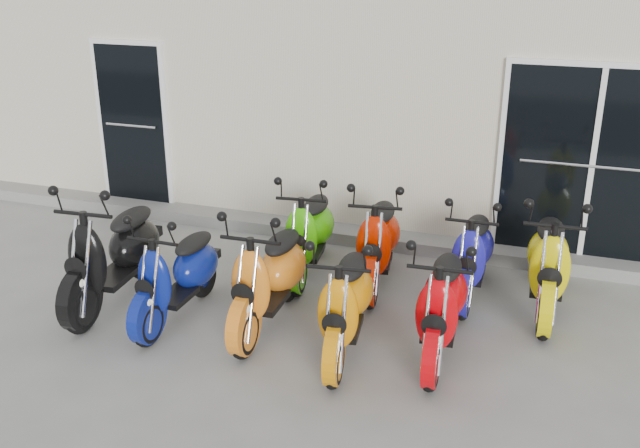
# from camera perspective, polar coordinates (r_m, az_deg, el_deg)

# --- Properties ---
(ground) EXTENTS (80.00, 80.00, 0.00)m
(ground) POSITION_cam_1_polar(r_m,az_deg,el_deg) (7.15, -1.60, -7.27)
(ground) COLOR gray
(ground) RESTS_ON ground
(building) EXTENTS (14.00, 6.00, 3.20)m
(building) POSITION_cam_1_polar(r_m,az_deg,el_deg) (11.44, 7.77, 11.91)
(building) COLOR beige
(building) RESTS_ON ground
(front_step) EXTENTS (14.00, 0.40, 0.15)m
(front_step) POSITION_cam_1_polar(r_m,az_deg,el_deg) (8.85, 3.03, -0.94)
(front_step) COLOR gray
(front_step) RESTS_ON ground
(door_left) EXTENTS (1.07, 0.08, 2.22)m
(door_left) POSITION_cam_1_polar(r_m,az_deg,el_deg) (9.95, -14.74, 8.04)
(door_left) COLOR black
(door_left) RESTS_ON front_step
(door_right) EXTENTS (2.02, 0.08, 2.22)m
(door_right) POSITION_cam_1_polar(r_m,az_deg,el_deg) (8.33, 20.99, 4.84)
(door_right) COLOR black
(door_right) RESTS_ON front_step
(scooter_front_black) EXTENTS (0.82, 1.92, 1.38)m
(scooter_front_black) POSITION_cam_1_polar(r_m,az_deg,el_deg) (7.41, -16.33, -1.21)
(scooter_front_black) COLOR black
(scooter_front_black) RESTS_ON ground
(scooter_front_blue) EXTENTS (0.60, 1.61, 1.19)m
(scooter_front_blue) POSITION_cam_1_polar(r_m,az_deg,el_deg) (6.97, -11.44, -3.05)
(scooter_front_blue) COLOR navy
(scooter_front_blue) RESTS_ON ground
(scooter_front_orange_a) EXTENTS (0.68, 1.77, 1.29)m
(scooter_front_orange_a) POSITION_cam_1_polar(r_m,az_deg,el_deg) (6.69, -4.17, -3.21)
(scooter_front_orange_a) COLOR orange
(scooter_front_orange_a) RESTS_ON ground
(scooter_front_orange_b) EXTENTS (0.82, 1.72, 1.22)m
(scooter_front_orange_b) POSITION_cam_1_polar(r_m,az_deg,el_deg) (6.27, 2.08, -5.30)
(scooter_front_orange_b) COLOR orange
(scooter_front_orange_b) RESTS_ON ground
(scooter_front_red) EXTENTS (0.71, 1.71, 1.24)m
(scooter_front_red) POSITION_cam_1_polar(r_m,az_deg,el_deg) (6.31, 9.76, -5.33)
(scooter_front_red) COLOR #C80209
(scooter_front_red) RESTS_ON ground
(scooter_back_green) EXTENTS (0.82, 1.74, 1.24)m
(scooter_back_green) POSITION_cam_1_polar(r_m,az_deg,el_deg) (7.79, -0.86, 0.22)
(scooter_back_green) COLOR #38AF08
(scooter_back_green) RESTS_ON ground
(scooter_back_red) EXTENTS (0.85, 1.77, 1.25)m
(scooter_back_red) POSITION_cam_1_polar(r_m,az_deg,el_deg) (7.56, 4.71, -0.44)
(scooter_back_red) COLOR #B21800
(scooter_back_red) RESTS_ON ground
(scooter_back_blue) EXTENTS (0.62, 1.61, 1.18)m
(scooter_back_blue) POSITION_cam_1_polar(r_m,az_deg,el_deg) (7.46, 12.16, -1.48)
(scooter_back_blue) COLOR #1A1795
(scooter_back_blue) RESTS_ON ground
(scooter_back_yellow) EXTENTS (0.71, 1.79, 1.30)m
(scooter_back_yellow) POSITION_cam_1_polar(r_m,az_deg,el_deg) (7.32, 17.92, -1.99)
(scooter_back_yellow) COLOR #DFCE05
(scooter_back_yellow) RESTS_ON ground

